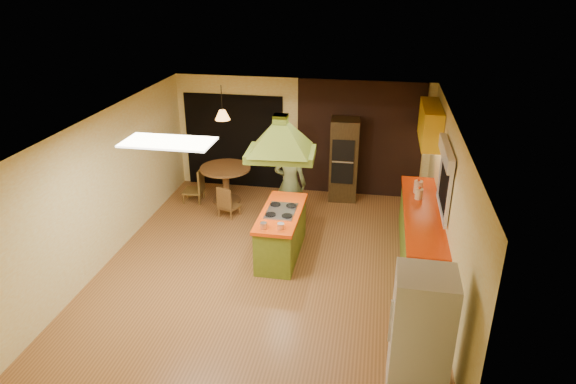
% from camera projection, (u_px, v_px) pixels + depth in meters
% --- Properties ---
extents(ground, '(6.50, 6.50, 0.00)m').
position_uv_depth(ground, '(271.00, 264.00, 8.67)').
color(ground, '#9B6232').
rests_on(ground, ground).
extents(room_walls, '(5.50, 6.50, 6.50)m').
position_uv_depth(room_walls, '(270.00, 197.00, 8.17)').
color(room_walls, '#FFF5B6').
rests_on(room_walls, ground).
extents(ceiling_plane, '(6.50, 6.50, 0.00)m').
position_uv_depth(ceiling_plane, '(269.00, 121.00, 7.66)').
color(ceiling_plane, silver).
rests_on(ceiling_plane, room_walls).
extents(brick_panel, '(2.64, 0.03, 2.50)m').
position_uv_depth(brick_panel, '(359.00, 139.00, 10.88)').
color(brick_panel, '#381E14').
rests_on(brick_panel, ground).
extents(nook_opening, '(2.20, 0.03, 2.10)m').
position_uv_depth(nook_opening, '(234.00, 141.00, 11.40)').
color(nook_opening, black).
rests_on(nook_opening, ground).
extents(right_counter, '(0.62, 3.05, 0.92)m').
position_uv_depth(right_counter, '(420.00, 235.00, 8.63)').
color(right_counter, olive).
rests_on(right_counter, ground).
extents(upper_cabinets, '(0.34, 1.40, 0.70)m').
position_uv_depth(upper_cabinets, '(430.00, 124.00, 9.45)').
color(upper_cabinets, yellow).
rests_on(upper_cabinets, room_walls).
extents(window_right, '(0.12, 1.35, 1.06)m').
position_uv_depth(window_right, '(446.00, 168.00, 7.88)').
color(window_right, black).
rests_on(window_right, room_walls).
extents(fluor_panel, '(1.20, 0.60, 0.03)m').
position_uv_depth(fluor_panel, '(168.00, 142.00, 6.77)').
color(fluor_panel, white).
rests_on(fluor_panel, ceiling_plane).
extents(kitchen_island, '(0.68, 1.65, 0.84)m').
position_uv_depth(kitchen_island, '(281.00, 233.00, 8.81)').
color(kitchen_island, olive).
rests_on(kitchen_island, ground).
extents(range_hood, '(1.13, 0.84, 0.80)m').
position_uv_depth(range_hood, '(281.00, 130.00, 8.07)').
color(range_hood, '#5E701C').
rests_on(range_hood, ceiling_plane).
extents(man, '(0.63, 0.43, 1.68)m').
position_uv_depth(man, '(290.00, 184.00, 9.70)').
color(man, '#47502A').
rests_on(man, ground).
extents(refrigerator, '(0.67, 0.63, 1.60)m').
position_uv_depth(refrigerator, '(421.00, 335.00, 5.78)').
color(refrigerator, silver).
rests_on(refrigerator, ground).
extents(wall_oven, '(0.62, 0.63, 1.76)m').
position_uv_depth(wall_oven, '(344.00, 159.00, 10.81)').
color(wall_oven, '#3F2D14').
rests_on(wall_oven, ground).
extents(dining_table, '(1.05, 1.05, 0.79)m').
position_uv_depth(dining_table, '(226.00, 177.00, 10.77)').
color(dining_table, brown).
rests_on(dining_table, ground).
extents(chair_left, '(0.42, 0.42, 0.74)m').
position_uv_depth(chair_left, '(193.00, 185.00, 10.86)').
color(chair_left, brown).
rests_on(chair_left, ground).
extents(chair_near, '(0.46, 0.46, 0.65)m').
position_uv_depth(chair_near, '(229.00, 201.00, 10.23)').
color(chair_near, brown).
rests_on(chair_near, ground).
extents(pendant_lamp, '(0.32, 0.32, 0.19)m').
position_uv_depth(pendant_lamp, '(222.00, 115.00, 10.22)').
color(pendant_lamp, '#FF9E3F').
rests_on(pendant_lamp, ceiling_plane).
extents(canister_large, '(0.20, 0.20, 0.23)m').
position_uv_depth(canister_large, '(418.00, 187.00, 9.08)').
color(canister_large, beige).
rests_on(canister_large, right_counter).
extents(canister_medium, '(0.17, 0.17, 0.19)m').
position_uv_depth(canister_medium, '(419.00, 194.00, 8.85)').
color(canister_medium, beige).
rests_on(canister_medium, right_counter).
extents(canister_small, '(0.16, 0.16, 0.17)m').
position_uv_depth(canister_small, '(418.00, 185.00, 9.23)').
color(canister_small, beige).
rests_on(canister_small, right_counter).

